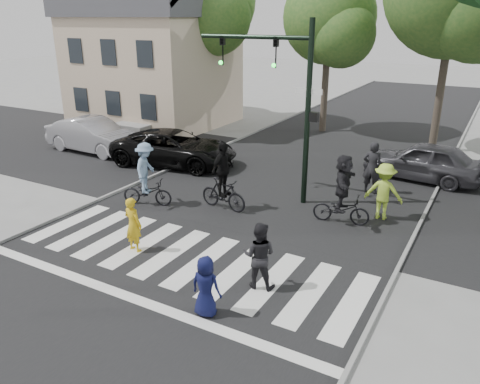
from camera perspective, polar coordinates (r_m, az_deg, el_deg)
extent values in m
plane|color=gray|center=(11.98, -9.33, -9.84)|extent=(120.00, 120.00, 0.00)
cube|color=black|center=(15.74, 2.00, -1.87)|extent=(10.00, 70.00, 0.01)
cube|color=black|center=(18.28, 6.37, 1.27)|extent=(70.00, 10.00, 0.01)
cube|color=gray|center=(18.44, -12.04, 1.25)|extent=(0.10, 70.00, 0.10)
cube|color=gray|center=(14.32, 20.29, -5.39)|extent=(0.10, 70.00, 0.10)
cube|color=silver|center=(15.51, -20.16, -3.53)|extent=(0.55, 3.00, 0.01)
cube|color=silver|center=(14.81, -17.61, -4.37)|extent=(0.55, 3.00, 0.01)
cube|color=silver|center=(14.14, -14.80, -5.28)|extent=(0.55, 3.00, 0.01)
cube|color=silver|center=(13.51, -11.71, -6.27)|extent=(0.55, 3.00, 0.01)
cube|color=silver|center=(12.93, -8.32, -7.32)|extent=(0.55, 3.00, 0.01)
cube|color=silver|center=(12.40, -4.61, -8.44)|extent=(0.55, 3.00, 0.01)
cube|color=silver|center=(11.94, -0.56, -9.62)|extent=(0.55, 3.00, 0.01)
cube|color=silver|center=(11.54, 3.82, -10.83)|extent=(0.55, 3.00, 0.01)
cube|color=silver|center=(11.21, 8.53, -12.05)|extent=(0.55, 3.00, 0.01)
cube|color=silver|center=(10.97, 13.52, -13.24)|extent=(0.55, 3.00, 0.01)
cube|color=silver|center=(11.22, -13.21, -12.39)|extent=(10.00, 0.30, 0.01)
cylinder|color=black|center=(15.44, 8.24, 9.12)|extent=(0.18, 0.18, 6.00)
cylinder|color=black|center=(15.99, 1.68, 18.38)|extent=(4.00, 0.14, 0.14)
imported|color=black|center=(15.66, 4.36, 16.63)|extent=(0.16, 0.20, 1.00)
sphere|color=#19E533|center=(15.58, 4.13, 15.15)|extent=(0.14, 0.14, 0.14)
imported|color=black|center=(16.61, -2.16, 16.90)|extent=(0.16, 0.20, 1.00)
sphere|color=#19E533|center=(16.54, -2.37, 15.49)|extent=(0.14, 0.14, 0.14)
cube|color=black|center=(15.37, 9.01, 9.03)|extent=(0.28, 0.18, 0.30)
cube|color=#FF660C|center=(15.33, 9.40, 8.98)|extent=(0.02, 0.14, 0.20)
cube|color=white|center=(15.31, 8.39, 12.06)|extent=(0.90, 0.04, 0.18)
cylinder|color=brown|center=(31.92, -11.43, 14.73)|extent=(0.36, 0.36, 5.95)
sphere|color=#2D5C22|center=(31.78, -11.89, 20.83)|extent=(5.20, 5.20, 5.20)
sphere|color=#2D5C22|center=(30.51, -11.21, 19.30)|extent=(3.64, 3.64, 3.64)
cylinder|color=brown|center=(28.49, -4.19, 14.90)|extent=(0.36, 0.36, 6.44)
sphere|color=#2D5C22|center=(28.37, -4.40, 22.32)|extent=(5.80, 5.80, 5.80)
sphere|color=#2D5C22|center=(26.99, -3.24, 20.48)|extent=(4.06, 4.06, 4.06)
cylinder|color=brown|center=(26.40, 10.36, 13.27)|extent=(0.36, 0.36, 5.60)
sphere|color=#2D5C22|center=(26.20, 10.83, 20.21)|extent=(4.80, 4.80, 4.80)
sphere|color=#2D5C22|center=(25.23, 12.30, 18.29)|extent=(3.36, 3.36, 3.36)
cylinder|color=brown|center=(23.72, 23.42, 12.53)|extent=(0.36, 0.36, 6.72)
cube|color=beige|center=(28.64, -10.43, 14.22)|extent=(8.00, 7.00, 6.00)
cube|color=#47474C|center=(28.49, -10.92, 21.42)|extent=(8.40, 7.40, 1.20)
cube|color=black|center=(27.94, -18.79, 10.63)|extent=(1.00, 0.06, 1.30)
cube|color=black|center=(27.66, -19.43, 15.92)|extent=(1.00, 0.06, 1.30)
cube|color=black|center=(26.22, -15.19, 10.41)|extent=(1.00, 0.06, 1.30)
cube|color=black|center=(25.92, -15.74, 16.06)|extent=(1.00, 0.06, 1.30)
cube|color=black|center=(24.62, -11.11, 10.11)|extent=(1.00, 0.06, 1.30)
cube|color=black|center=(24.30, -11.54, 16.15)|extent=(1.00, 0.06, 1.30)
cube|color=gray|center=(25.26, -12.89, 7.22)|extent=(2.00, 1.20, 0.80)
imported|color=gold|center=(12.93, -12.90, -3.89)|extent=(0.60, 0.43, 1.54)
imported|color=#0E1138|center=(10.07, -4.20, -11.41)|extent=(0.71, 0.49, 1.37)
imported|color=black|center=(10.95, 2.34, -7.75)|extent=(0.92, 0.79, 1.64)
imported|color=black|center=(16.12, -11.23, -0.02)|extent=(1.81, 1.11, 0.90)
imported|color=#708EAC|center=(15.84, -11.44, 2.88)|extent=(0.96, 1.26, 1.72)
imported|color=black|center=(15.43, -2.06, -0.26)|extent=(1.79, 0.66, 1.05)
imported|color=black|center=(15.15, -2.10, 2.76)|extent=(0.54, 1.10, 1.81)
imported|color=black|center=(14.74, 12.23, -2.06)|extent=(1.81, 0.87, 0.91)
imported|color=black|center=(14.43, 12.48, 1.13)|extent=(0.76, 1.68, 1.74)
imported|color=black|center=(20.30, -8.00, 5.33)|extent=(5.71, 3.39, 1.49)
imported|color=#B2B1B7|center=(23.15, -17.46, 6.61)|extent=(4.88, 1.80, 1.60)
imported|color=#38383D|center=(19.55, 21.43, 3.55)|extent=(4.62, 2.23, 1.52)
imported|color=#A9D139|center=(15.24, 17.13, 0.05)|extent=(1.20, 0.73, 1.81)
imported|color=black|center=(17.37, 15.82, 2.86)|extent=(0.70, 0.46, 1.91)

